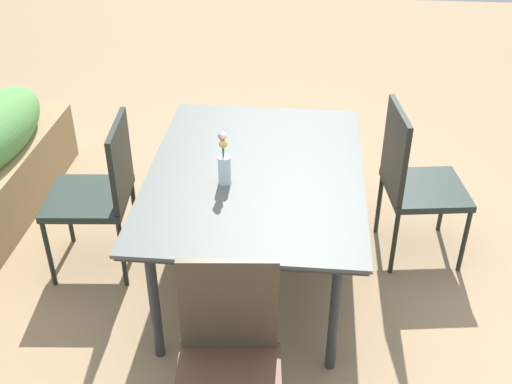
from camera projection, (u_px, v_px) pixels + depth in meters
ground_plane at (263, 287)px, 3.61m from camera, size 12.00×12.00×0.00m
dining_table at (256, 179)px, 3.32m from camera, size 1.55×1.12×0.73m
chair_far_side at (101, 188)px, 3.52m from camera, size 0.49×0.49×0.93m
chair_end_left at (229, 357)px, 2.49m from camera, size 0.46×0.46×0.91m
chair_near_right at (413, 177)px, 3.61m from camera, size 0.51×0.51×0.96m
flower_vase at (224, 162)px, 3.12m from camera, size 0.07×0.06×0.28m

